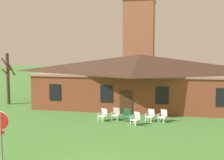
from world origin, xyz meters
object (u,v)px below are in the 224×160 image
at_px(lawn_chair_middle, 136,118).
at_px(lawn_chair_near_door, 116,114).
at_px(lawn_chair_left_end, 127,115).
at_px(lawn_chair_right_end, 150,115).
at_px(lawn_chair_by_porch, 103,115).
at_px(lawn_chair_far_side, 163,115).
at_px(stop_sign, 1,129).

bearing_deg(lawn_chair_middle, lawn_chair_near_door, 145.34).
xyz_separation_m(lawn_chair_left_end, lawn_chair_right_end, (1.83, 0.30, 0.00)).
height_order(lawn_chair_by_porch, lawn_chair_left_end, same).
bearing_deg(lawn_chair_near_door, lawn_chair_middle, -34.66).
distance_m(lawn_chair_near_door, lawn_chair_middle, 2.14).
distance_m(lawn_chair_right_end, lawn_chair_far_side, 0.97).
bearing_deg(lawn_chair_right_end, lawn_chair_near_door, -178.40).
relative_size(lawn_chair_middle, lawn_chair_far_side, 1.00).
height_order(stop_sign, lawn_chair_near_door, stop_sign).
relative_size(stop_sign, lawn_chair_left_end, 2.91).
relative_size(stop_sign, lawn_chair_by_porch, 2.91).
bearing_deg(lawn_chair_by_porch, stop_sign, -102.52).
relative_size(lawn_chair_left_end, lawn_chair_far_side, 1.00).
xyz_separation_m(lawn_chair_near_door, lawn_chair_left_end, (0.93, -0.23, 0.00)).
bearing_deg(lawn_chair_left_end, lawn_chair_middle, -50.14).
height_order(lawn_chair_by_porch, lawn_chair_right_end, same).
bearing_deg(stop_sign, lawn_chair_by_porch, 77.48).
distance_m(stop_sign, lawn_chair_near_door, 11.07).
xyz_separation_m(lawn_chair_by_porch, lawn_chair_left_end, (1.86, 0.28, 0.00)).
distance_m(stop_sign, lawn_chair_left_end, 11.17).
relative_size(lawn_chair_by_porch, lawn_chair_right_end, 1.00).
xyz_separation_m(lawn_chair_right_end, lawn_chair_far_side, (0.97, 0.04, 0.00)).
height_order(lawn_chair_near_door, lawn_chair_right_end, same).
bearing_deg(lawn_chair_near_door, lawn_chair_far_side, 1.86).
relative_size(lawn_chair_middle, lawn_chair_right_end, 1.00).
bearing_deg(lawn_chair_far_side, lawn_chair_left_end, -172.94).
height_order(lawn_chair_left_end, lawn_chair_far_side, same).
distance_m(lawn_chair_left_end, lawn_chair_far_side, 2.83).
distance_m(lawn_chair_by_porch, lawn_chair_left_end, 1.88).
xyz_separation_m(stop_sign, lawn_chair_far_side, (6.89, 10.63, -1.48)).
distance_m(lawn_chair_middle, lawn_chair_right_end, 1.64).
relative_size(lawn_chair_by_porch, lawn_chair_middle, 1.00).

